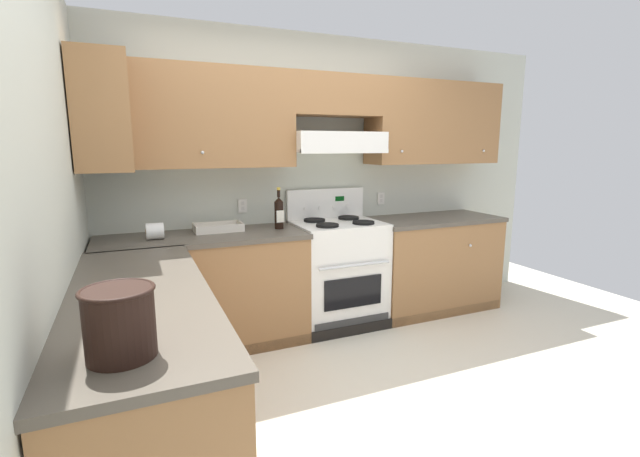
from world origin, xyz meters
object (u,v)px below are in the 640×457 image
at_px(bowl, 218,229).
at_px(paper_towel_roll, 155,231).
at_px(stove, 338,272).
at_px(wine_bottle, 279,212).
at_px(bucket, 120,321).

relative_size(bowl, paper_towel_roll, 3.01).
height_order(stove, paper_towel_roll, stove).
height_order(bowl, paper_towel_roll, paper_towel_roll).
distance_m(wine_bottle, paper_towel_roll, 0.97).
distance_m(stove, bucket, 2.65).
xyz_separation_m(wine_bottle, paper_towel_roll, (-0.97, -0.04, -0.08)).
xyz_separation_m(bucket, paper_towel_roll, (0.21, 1.92, -0.06)).
relative_size(bucket, paper_towel_roll, 1.86).
xyz_separation_m(wine_bottle, bowl, (-0.48, 0.09, -0.12)).
relative_size(stove, bowl, 3.16).
distance_m(bowl, paper_towel_roll, 0.51).
relative_size(wine_bottle, bucket, 1.47).
bearing_deg(bucket, paper_towel_roll, 83.81).
bearing_deg(stove, paper_towel_roll, -179.16).
height_order(wine_bottle, bowl, wine_bottle).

